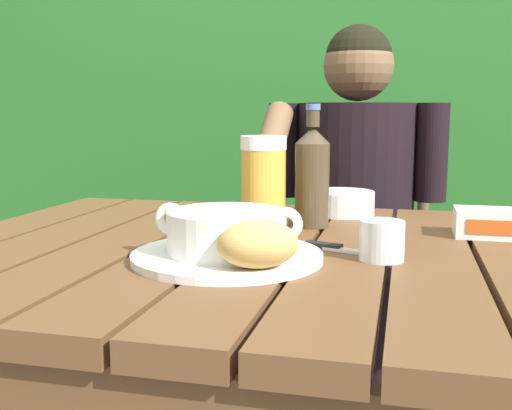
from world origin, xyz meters
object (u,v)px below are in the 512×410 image
soup_bowl (227,231)px  table_knife (339,249)px  chair_near_diner (357,275)px  person_eating (353,206)px  beer_glass (263,183)px  diner_bowl (341,203)px  bread_roll (258,244)px  serving_plate (227,256)px  beer_bottle (312,175)px  water_glass_small (382,240)px  butter_tub (488,223)px

soup_bowl → table_knife: 0.19m
chair_near_diner → person_eating: 0.32m
beer_glass → diner_bowl: 0.26m
bread_roll → table_knife: bearing=62.3°
soup_bowl → person_eating: bearing=81.4°
bread_roll → diner_bowl: 0.54m
chair_near_diner → serving_plate: size_ratio=3.17×
beer_glass → soup_bowl: bearing=-90.0°
beer_bottle → person_eating: bearing=85.6°
chair_near_diner → serving_plate: bearing=-97.1°
beer_glass → table_knife: beer_glass is taller
bread_roll → water_glass_small: bearing=39.7°
person_eating → beer_glass: size_ratio=6.69×
water_glass_small → diner_bowl: water_glass_small is taller
butter_tub → table_knife: butter_tub is taller
person_eating → soup_bowl: (-0.12, -0.80, 0.08)m
bread_roll → water_glass_small: bread_roll is taller
bread_roll → butter_tub: (0.34, 0.36, -0.02)m
table_knife → serving_plate: bearing=-148.6°
soup_bowl → table_knife: size_ratio=1.50×
beer_glass → diner_bowl: (0.12, 0.22, -0.06)m
chair_near_diner → beer_glass: 0.85m
beer_bottle → beer_glass: bearing=-144.6°
soup_bowl → water_glass_small: bearing=13.7°
diner_bowl → butter_tub: bearing=-32.4°
bread_roll → beer_glass: (-0.07, 0.32, 0.04)m
person_eating → serving_plate: (-0.12, -0.80, 0.04)m
soup_bowl → bread_roll: (0.07, -0.08, -0.00)m
beer_bottle → butter_tub: bearing=-3.6°
soup_bowl → beer_glass: size_ratio=1.29×
person_eating → water_glass_small: size_ratio=17.53×
person_eating → water_glass_small: person_eating is taller
serving_plate → water_glass_small: 0.23m
person_eating → soup_bowl: size_ratio=5.17×
beer_bottle → table_knife: (0.08, -0.20, -0.10)m
beer_glass → diner_bowl: bearing=60.2°
soup_bowl → diner_bowl: (0.12, 0.46, -0.02)m
chair_near_diner → diner_bowl: (-0.00, -0.54, 0.30)m
person_eating → serving_plate: bearing=-98.6°
serving_plate → diner_bowl: bearing=74.8°
diner_bowl → table_knife: bearing=-84.6°
water_glass_small → chair_near_diner: bearing=96.2°
serving_plate → water_glass_small: (0.23, 0.06, 0.02)m
table_knife → diner_bowl: 0.36m
soup_bowl → bread_roll: 0.10m
soup_bowl → water_glass_small: size_ratio=3.39×
bread_roll → beer_glass: bearing=101.8°
chair_near_diner → beer_bottle: size_ratio=3.88×
person_eating → beer_glass: (-0.12, -0.56, 0.12)m
person_eating → beer_bottle: person_eating is taller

